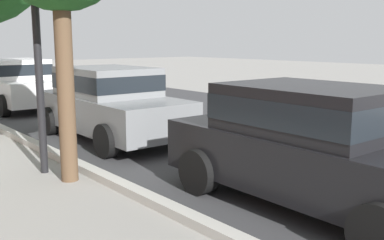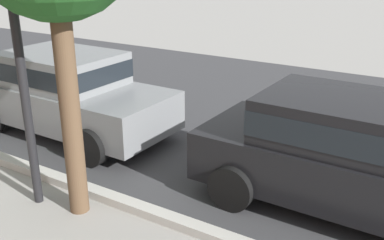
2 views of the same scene
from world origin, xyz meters
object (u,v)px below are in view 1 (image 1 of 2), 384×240
at_px(parked_car_grey, 110,101).
at_px(parked_car_black, 314,143).
at_px(parked_car_white, 17,82).
at_px(lamp_post, 35,12).

distance_m(parked_car_grey, parked_car_black, 5.22).
xyz_separation_m(parked_car_white, parked_car_grey, (5.87, 0.00, 0.00)).
bearing_deg(parked_car_grey, parked_car_white, 180.00).
distance_m(parked_car_black, lamp_post, 4.56).
xyz_separation_m(parked_car_white, parked_car_black, (11.09, 0.00, 0.00)).
distance_m(parked_car_white, parked_car_black, 11.09).
relative_size(parked_car_grey, parked_car_black, 1.00).
distance_m(parked_car_grey, lamp_post, 3.11).
bearing_deg(parked_car_black, parked_car_white, 180.00).
height_order(parked_car_white, parked_car_black, same).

